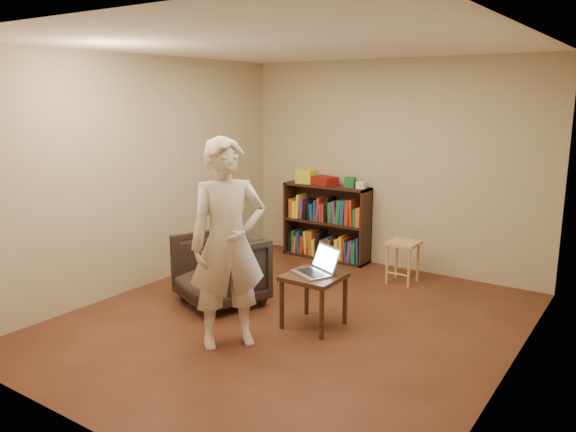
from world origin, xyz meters
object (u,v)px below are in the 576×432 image
Objects in this scene: stool at (403,249)px; bookshelf at (327,226)px; person at (228,244)px; side_table at (314,283)px; armchair at (220,270)px; laptop at (317,268)px.

bookshelf is at bearing 163.15° from stool.
side_table is at bearing 8.36° from person.
person reaches higher than stool.
bookshelf is 1.47× the size of armchair.
person is at bearing -118.86° from side_table.
bookshelf is 2.32m from side_table.
side_table is 0.15m from laptop.
bookshelf is 1.31m from stool.
person is (0.72, -0.70, 0.54)m from armchair.
person reaches higher than armchair.
armchair is 1.14m from person.
bookshelf reaches higher than side_table.
laptop is 0.95m from person.
armchair is 1.74× the size of laptop.
laptop is (0.00, 0.04, 0.14)m from side_table.
side_table is at bearing -62.58° from bookshelf.
person is at bearing -76.81° from bookshelf.
stool is 0.27× the size of person.
bookshelf is 0.66× the size of person.
armchair is at bearing -91.68° from bookshelf.
stool is (1.26, -0.38, -0.04)m from bookshelf.
laptop is at bearing 9.40° from person.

